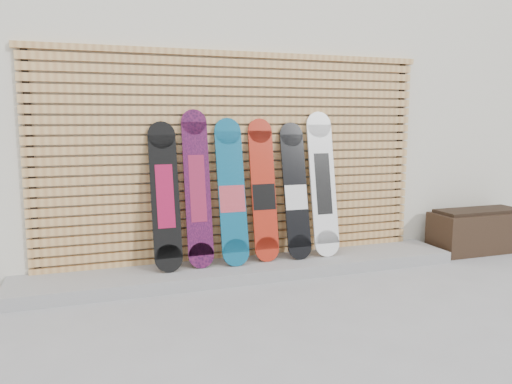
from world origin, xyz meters
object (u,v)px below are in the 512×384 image
at_px(snowboard_0, 165,196).
at_px(snowboard_3, 263,191).
at_px(planter_box, 478,231).
at_px(snowboard_5, 323,184).
at_px(snowboard_4, 295,192).
at_px(snowboard_1, 197,188).
at_px(snowboard_2, 232,193).

height_order(snowboard_0, snowboard_3, snowboard_3).
xyz_separation_m(planter_box, snowboard_5, (-2.04, 0.13, 0.64)).
height_order(snowboard_0, snowboard_4, snowboard_0).
height_order(snowboard_3, snowboard_5, snowboard_5).
relative_size(snowboard_1, snowboard_2, 1.06).
relative_size(snowboard_1, snowboard_3, 1.06).
relative_size(snowboard_0, snowboard_4, 1.01).
bearing_deg(snowboard_2, snowboard_1, 175.69).
bearing_deg(snowboard_3, snowboard_0, -178.95).
distance_m(planter_box, snowboard_4, 2.44).
height_order(snowboard_4, snowboard_5, snowboard_5).
distance_m(planter_box, snowboard_0, 3.81).
bearing_deg(snowboard_3, snowboard_2, -175.57).
distance_m(snowboard_2, snowboard_4, 0.71).
height_order(snowboard_0, snowboard_1, snowboard_1).
bearing_deg(snowboard_1, planter_box, -2.42).
distance_m(snowboard_2, snowboard_3, 0.36).
xyz_separation_m(snowboard_3, snowboard_5, (0.69, -0.01, 0.05)).
bearing_deg(planter_box, snowboard_5, 176.25).
relative_size(planter_box, snowboard_5, 0.74).
xyz_separation_m(snowboard_0, snowboard_5, (1.72, 0.01, 0.05)).
relative_size(snowboard_0, snowboard_2, 0.98).
relative_size(planter_box, snowboard_0, 0.79).
xyz_separation_m(snowboard_1, snowboard_4, (1.06, -0.02, -0.08)).
xyz_separation_m(snowboard_3, snowboard_4, (0.36, -0.02, -0.02)).
distance_m(snowboard_3, snowboard_4, 0.36).
distance_m(planter_box, snowboard_5, 2.14).
relative_size(snowboard_0, snowboard_1, 0.92).
height_order(planter_box, snowboard_4, snowboard_4).
relative_size(planter_box, snowboard_4, 0.80).
bearing_deg(snowboard_0, snowboard_5, 0.21).
xyz_separation_m(snowboard_4, snowboard_5, (0.33, 0.01, 0.07)).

